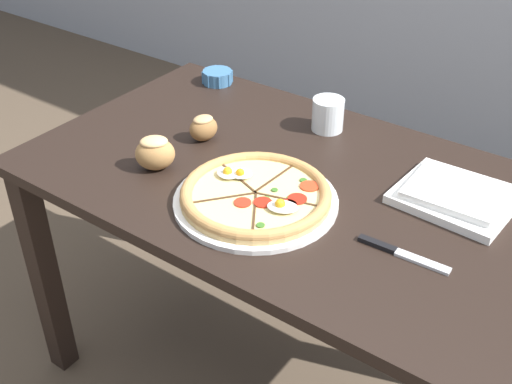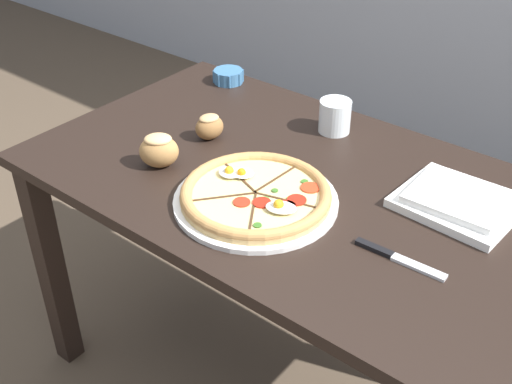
# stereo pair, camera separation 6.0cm
# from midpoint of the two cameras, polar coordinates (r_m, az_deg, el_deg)

# --- Properties ---
(ground_plane) EXTENTS (12.00, 12.00, 0.00)m
(ground_plane) POSITION_cam_midpoint_polar(r_m,az_deg,el_deg) (2.01, 3.49, -16.47)
(ground_plane) COLOR brown
(dining_table) EXTENTS (1.28, 0.76, 0.73)m
(dining_table) POSITION_cam_midpoint_polar(r_m,az_deg,el_deg) (1.58, 4.25, -1.94)
(dining_table) COLOR black
(dining_table) RESTS_ON ground_plane
(pizza) EXTENTS (0.37, 0.37, 0.05)m
(pizza) POSITION_cam_midpoint_polar(r_m,az_deg,el_deg) (1.41, 1.22, -0.36)
(pizza) COLOR white
(pizza) RESTS_ON dining_table
(ramekin_bowl) EXTENTS (0.09, 0.09, 0.04)m
(ramekin_bowl) POSITION_cam_midpoint_polar(r_m,az_deg,el_deg) (1.98, -1.60, 10.28)
(ramekin_bowl) COLOR teal
(ramekin_bowl) RESTS_ON dining_table
(napkin_folded) EXTENTS (0.26, 0.22, 0.04)m
(napkin_folded) POSITION_cam_midpoint_polar(r_m,az_deg,el_deg) (1.48, 18.61, -0.81)
(napkin_folded) COLOR white
(napkin_folded) RESTS_ON dining_table
(bread_piece_near) EXTENTS (0.08, 0.09, 0.07)m
(bread_piece_near) POSITION_cam_midpoint_polar(r_m,az_deg,el_deg) (1.66, -3.13, 5.84)
(bread_piece_near) COLOR olive
(bread_piece_near) RESTS_ON dining_table
(bread_piece_mid) EXTENTS (0.12, 0.12, 0.09)m
(bread_piece_mid) POSITION_cam_midpoint_polar(r_m,az_deg,el_deg) (1.54, -7.54, 3.72)
(bread_piece_mid) COLOR #B27F47
(bread_piece_mid) RESTS_ON dining_table
(knife_main) EXTENTS (0.19, 0.02, 0.01)m
(knife_main) POSITION_cam_midpoint_polar(r_m,az_deg,el_deg) (1.30, 13.84, -5.77)
(knife_main) COLOR silver
(knife_main) RESTS_ON dining_table
(water_glass) EXTENTS (0.08, 0.08, 0.09)m
(water_glass) POSITION_cam_midpoint_polar(r_m,az_deg,el_deg) (1.70, 8.02, 6.52)
(water_glass) COLOR white
(water_glass) RESTS_ON dining_table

